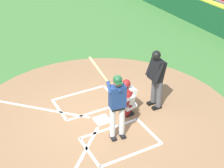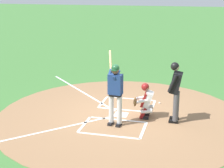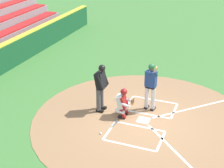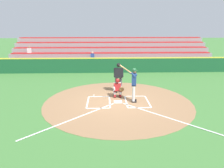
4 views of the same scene
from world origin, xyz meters
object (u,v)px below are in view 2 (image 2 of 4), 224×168
Objects in this scene: catcher at (145,100)px; plate_umpire at (176,88)px; baseball at (159,103)px; batter at (115,90)px.

catcher is 0.61× the size of plate_umpire.
baseball is at bearing -12.45° from catcher.
batter is 1.23m from catcher.
plate_umpire reaches higher than catcher.
baseball is at bearing 22.16° from plate_umpire.
batter is 28.76× the size of baseball.
catcher is 1.53m from baseball.
baseball is at bearing -26.21° from batter.
catcher reaches higher than baseball.
plate_umpire is (0.71, -1.70, -0.02)m from batter.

